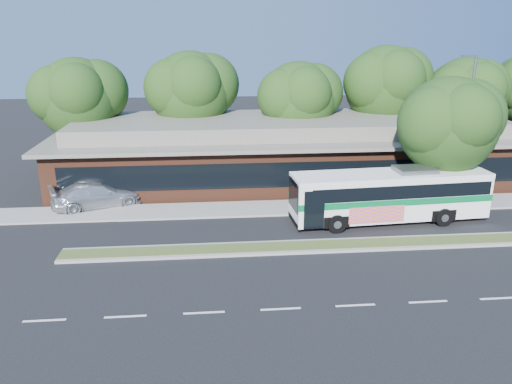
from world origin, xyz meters
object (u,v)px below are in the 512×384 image
Objects in this scene: sedan at (97,195)px; sidewalk_tree at (454,123)px; lamp_post at (466,128)px; transit_bus at (391,192)px.

sidewalk_tree is (21.09, -2.36, 4.53)m from sedan.
sedan is 0.68× the size of sidewalk_tree.
lamp_post is at bearing -116.60° from sedan.
sidewalk_tree is (4.02, 1.63, 3.57)m from transit_bus.
sidewalk_tree is at bearing -152.86° from lamp_post.
lamp_post is 6.41m from transit_bus.
sidewalk_tree is (-1.10, -0.56, 0.41)m from lamp_post.
lamp_post is 22.64m from sedan.
sidewalk_tree reaches higher than sedan.
sidewalk_tree reaches higher than transit_bus.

